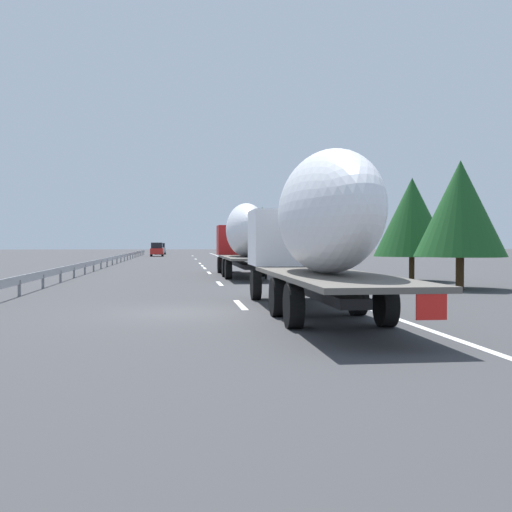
{
  "coord_description": "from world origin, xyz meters",
  "views": [
    {
      "loc": [
        -18.11,
        0.11,
        1.99
      ],
      "look_at": [
        11.89,
        -3.49,
        1.34
      ],
      "focal_mm": 44.67,
      "sensor_mm": 36.0,
      "label": 1
    }
  ],
  "objects_px": {
    "truck_lead": "(244,236)",
    "road_sign": "(262,241)",
    "truck_trailing": "(317,225)",
    "car_silver_hatch": "(160,249)",
    "car_red_compact": "(157,250)"
  },
  "relations": [
    {
      "from": "truck_lead",
      "to": "road_sign",
      "type": "distance_m",
      "value": 15.82
    },
    {
      "from": "truck_lead",
      "to": "car_silver_hatch",
      "type": "distance_m",
      "value": 71.31
    },
    {
      "from": "truck_lead",
      "to": "road_sign",
      "type": "bearing_deg",
      "value": -11.3
    },
    {
      "from": "road_sign",
      "to": "car_red_compact",
      "type": "bearing_deg",
      "value": 14.21
    },
    {
      "from": "car_silver_hatch",
      "to": "truck_lead",
      "type": "bearing_deg",
      "value": -174.42
    },
    {
      "from": "truck_lead",
      "to": "car_silver_hatch",
      "type": "height_order",
      "value": "truck_lead"
    },
    {
      "from": "truck_trailing",
      "to": "car_red_compact",
      "type": "height_order",
      "value": "truck_trailing"
    },
    {
      "from": "truck_trailing",
      "to": "car_red_compact",
      "type": "relative_size",
      "value": 3.38
    },
    {
      "from": "truck_lead",
      "to": "truck_trailing",
      "type": "bearing_deg",
      "value": 180.0
    },
    {
      "from": "truck_trailing",
      "to": "car_silver_hatch",
      "type": "bearing_deg",
      "value": 4.36
    },
    {
      "from": "car_silver_hatch",
      "to": "road_sign",
      "type": "relative_size",
      "value": 1.6
    },
    {
      "from": "truck_lead",
      "to": "truck_trailing",
      "type": "xyz_separation_m",
      "value": [
        -19.97,
        0.0,
        0.07
      ]
    },
    {
      "from": "truck_trailing",
      "to": "car_silver_hatch",
      "type": "distance_m",
      "value": 91.21
    },
    {
      "from": "road_sign",
      "to": "truck_trailing",
      "type": "bearing_deg",
      "value": 175.01
    },
    {
      "from": "truck_lead",
      "to": "car_silver_hatch",
      "type": "xyz_separation_m",
      "value": [
        70.96,
        6.94,
        -1.43
      ]
    }
  ]
}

